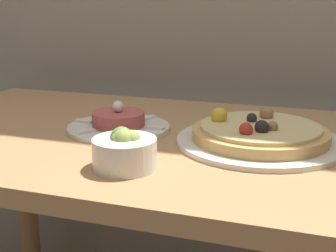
# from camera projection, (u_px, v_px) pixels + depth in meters

# --- Properties ---
(dining_table) EXTENTS (1.38, 0.68, 0.77)m
(dining_table) POSITION_uv_depth(u_px,v_px,m) (191.00, 188.00, 0.99)
(dining_table) COLOR #AD7F51
(dining_table) RESTS_ON ground_plane
(pizza_plate) EXTENTS (0.33, 0.33, 0.07)m
(pizza_plate) POSITION_uv_depth(u_px,v_px,m) (259.00, 135.00, 0.92)
(pizza_plate) COLOR silver
(pizza_plate) RESTS_ON dining_table
(tartare_plate) EXTENTS (0.22, 0.22, 0.07)m
(tartare_plate) POSITION_uv_depth(u_px,v_px,m) (119.00, 124.00, 1.02)
(tartare_plate) COLOR silver
(tartare_plate) RESTS_ON dining_table
(small_bowl) EXTENTS (0.11, 0.11, 0.07)m
(small_bowl) POSITION_uv_depth(u_px,v_px,m) (124.00, 150.00, 0.79)
(small_bowl) COLOR silver
(small_bowl) RESTS_ON dining_table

